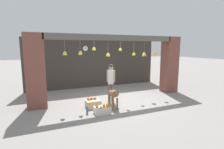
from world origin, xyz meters
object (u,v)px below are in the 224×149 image
object	(u,v)px
shopkeeper	(111,80)
fruit_crate_oranges	(102,110)
fruit_crate_apples	(93,104)
wall_clock	(85,48)
dog	(113,94)
water_bottle	(87,111)

from	to	relation	value
shopkeeper	fruit_crate_oranges	distance (m)	1.58
fruit_crate_apples	wall_clock	bearing A→B (deg)	79.56
fruit_crate_oranges	wall_clock	distance (m)	4.63
dog	shopkeeper	size ratio (longest dim) A/B	0.62
fruit_crate_oranges	water_bottle	distance (m)	0.53
dog	shopkeeper	world-z (taller)	shopkeeper
fruit_crate_oranges	water_bottle	xyz separation A→B (m)	(-0.49, 0.18, -0.03)
dog	water_bottle	distance (m)	1.17
shopkeeper	water_bottle	size ratio (longest dim) A/B	6.57
fruit_crate_apples	water_bottle	distance (m)	0.70
fruit_crate_apples	water_bottle	bearing A→B (deg)	-124.04
dog	shopkeeper	bearing A→B (deg)	169.16
water_bottle	wall_clock	xyz separation A→B (m)	(1.01, 3.92, 2.11)
wall_clock	shopkeeper	bearing A→B (deg)	-84.62
shopkeeper	fruit_crate_apples	distance (m)	1.24
dog	fruit_crate_apples	xyz separation A→B (m)	(-0.69, 0.38, -0.38)
dog	fruit_crate_apples	bearing A→B (deg)	-113.70
fruit_crate_oranges	wall_clock	xyz separation A→B (m)	(0.51, 4.10, 2.09)
fruit_crate_oranges	fruit_crate_apples	size ratio (longest dim) A/B	0.97
dog	water_bottle	world-z (taller)	dog
shopkeeper	wall_clock	xyz separation A→B (m)	(-0.28, 2.98, 1.31)
shopkeeper	water_bottle	xyz separation A→B (m)	(-1.29, -0.94, -0.81)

